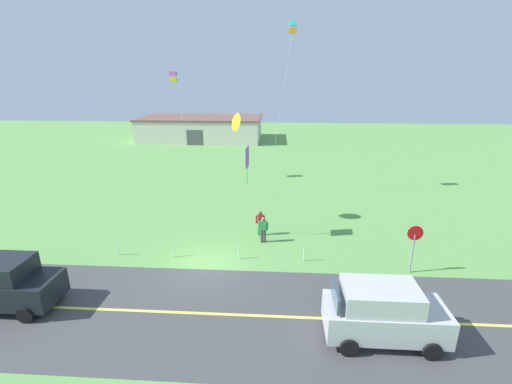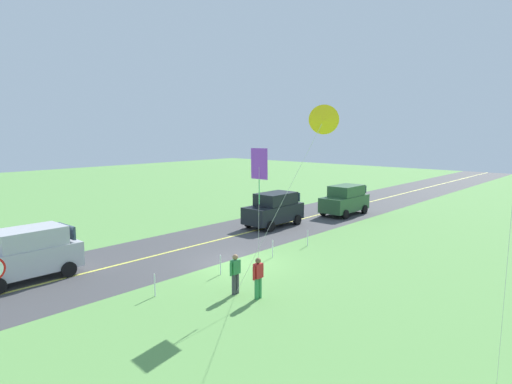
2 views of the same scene
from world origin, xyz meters
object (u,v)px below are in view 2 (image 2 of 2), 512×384
car_suv_foreground (26,254)px  kite_red_low (259,166)px  person_adult_near (258,277)px  person_adult_companion (235,273)px  kite_blue_mid (324,121)px  car_parked_west_far (345,200)px  car_parked_west_near (274,209)px

car_suv_foreground → kite_red_low: 10.76m
person_adult_near → person_adult_companion: size_ratio=1.00×
person_adult_near → kite_blue_mid: kite_blue_mid is taller
kite_red_low → person_adult_companion: bearing=-22.9°
person_adult_companion → kite_blue_mid: 6.72m
car_parked_west_far → car_parked_west_near: bearing=-12.0°
car_suv_foreground → car_parked_west_near: same height
car_suv_foreground → person_adult_near: bearing=119.6°
car_parked_west_near → person_adult_near: (10.49, 7.85, -0.29)m
car_parked_west_near → car_parked_west_far: 6.94m
car_parked_west_near → car_parked_west_far: size_ratio=1.00×
car_suv_foreground → kite_red_low: kite_red_low is taller
car_parked_west_near → kite_blue_mid: bearing=47.1°
person_adult_companion → car_parked_west_near: bearing=-11.2°
person_adult_near → car_parked_west_far: bearing=-35.3°
car_suv_foreground → person_adult_companion: size_ratio=2.75×
car_parked_west_far → kite_blue_mid: kite_blue_mid is taller
person_adult_companion → car_parked_west_far: bearing=-26.6°
car_suv_foreground → car_parked_west_far: bearing=173.8°
car_parked_west_far → kite_red_low: kite_red_low is taller
car_suv_foreground → car_parked_west_far: same height
car_suv_foreground → kite_red_low: (-5.73, 8.24, 3.86)m
car_suv_foreground → car_parked_west_far: 22.42m
person_adult_companion → kite_red_low: size_ratio=0.28×
car_suv_foreground → car_parked_west_far: size_ratio=1.00×
car_parked_west_far → kite_red_low: 17.97m
car_suv_foreground → kite_blue_mid: bearing=121.7°
car_parked_west_near → car_parked_west_far: bearing=168.0°
car_suv_foreground → kite_blue_mid: size_ratio=0.60×
car_suv_foreground → kite_blue_mid: kite_blue_mid is taller
car_parked_west_far → person_adult_companion: bearing=17.2°
car_parked_west_near → person_adult_companion: 12.74m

